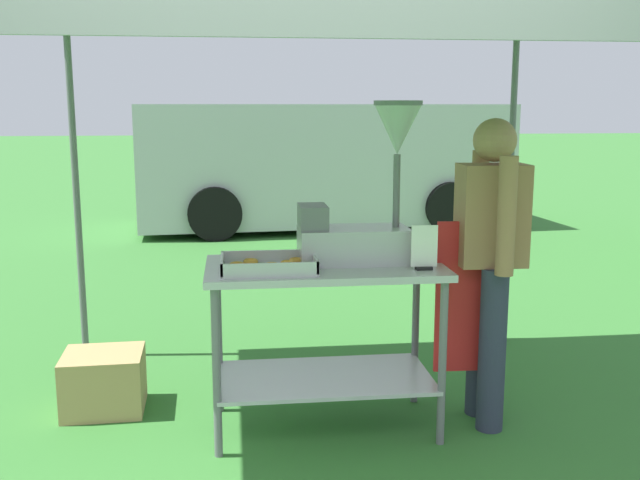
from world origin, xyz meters
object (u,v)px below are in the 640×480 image
Objects in this scene: donut_fryer at (364,206)px; supply_crate at (104,382)px; vendor at (489,256)px; van_silver at (321,163)px; menu_sign at (424,251)px; donut_cart at (325,309)px; stall_canopy at (322,17)px; donut_tray at (268,266)px.

donut_fryer reaches higher than supply_crate.
vendor reaches higher than supply_crate.
supply_crate is at bearing -107.53° from van_silver.
menu_sign is 0.50× the size of supply_crate.
menu_sign is (0.47, -0.17, 0.33)m from donut_cart.
stall_canopy reaches higher than menu_sign.
stall_canopy reaches higher than donut_fryer.
donut_cart is 0.89m from vendor.
donut_cart is at bearing -16.90° from supply_crate.
donut_cart is 2.61× the size of donut_tray.
menu_sign is at bearing -39.18° from donut_fryer.
van_silver reaches higher than vendor.
donut_tray is 1.15m from vendor.
donut_fryer is 0.51× the size of vendor.
donut_tray is at bearing -160.52° from donut_cart.
donut_fryer reaches higher than vendor.
van_silver is at bearing 83.24° from donut_cart.
donut_tray is 0.09× the size of van_silver.
stall_canopy is at bearing 164.84° from donut_fryer.
donut_fryer is at bearing 11.19° from donut_cart.
stall_canopy reaches higher than supply_crate.
supply_crate is (-2.04, 0.39, -0.74)m from vendor.
menu_sign is 6.78m from van_silver.
menu_sign is at bearing -29.86° from stall_canopy.
donut_cart is 0.75× the size of vendor.
van_silver is (1.97, 6.24, 0.71)m from supply_crate.
donut_tray is at bearing -176.34° from vendor.
donut_tray is 1.25m from supply_crate.
stall_canopy reaches higher than vendor.
stall_canopy is 0.96m from donut_fryer.
van_silver is at bearing 90.60° from vendor.
supply_crate is (-0.90, 0.47, -0.73)m from donut_tray.
supply_crate is at bearing 167.49° from stall_canopy.
supply_crate is at bearing 162.17° from menu_sign.
donut_tray is at bearing -145.55° from stall_canopy.
donut_fryer is 0.70m from vendor.
van_silver is at bearing 80.89° from donut_tray.
vendor is at bearing -89.40° from van_silver.
stall_canopy is 1.25m from menu_sign.
donut_tray is 0.29× the size of vendor.
stall_canopy is 1.95× the size of vendor.
donut_tray is 0.77m from menu_sign.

